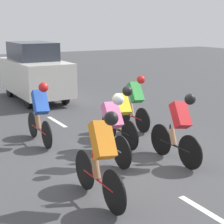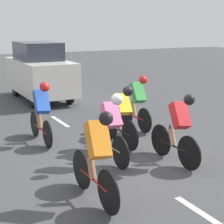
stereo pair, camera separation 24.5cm
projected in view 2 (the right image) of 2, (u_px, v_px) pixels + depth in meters
name	position (u px, v px, depth m)	size (l,w,h in m)	color
ground_plane	(115.00, 157.00, 8.20)	(60.00, 60.00, 0.00)	#424244
lane_stripe_near	(206.00, 216.00, 5.69)	(0.12, 1.40, 0.01)	white
lane_stripe_mid	(109.00, 153.00, 8.44)	(0.12, 1.40, 0.01)	white
lane_stripe_far	(60.00, 121.00, 11.20)	(0.12, 1.40, 0.01)	white
cyclist_red	(178.00, 127.00, 7.67)	(0.40, 1.67, 1.51)	black
cyclist_pink	(111.00, 126.00, 7.73)	(0.34, 1.71, 1.51)	black
cyclist_green	(137.00, 101.00, 10.20)	(0.36, 1.64, 1.52)	black
cyclist_yellow	(122.00, 114.00, 8.82)	(0.35, 1.69, 1.48)	black
cyclist_orange	(97.00, 155.00, 5.96)	(0.38, 1.74, 1.57)	black
cyclist_blue	(41.00, 111.00, 9.00)	(0.36, 1.71, 1.54)	black
support_car	(40.00, 71.00, 14.18)	(1.70, 3.95, 2.18)	black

